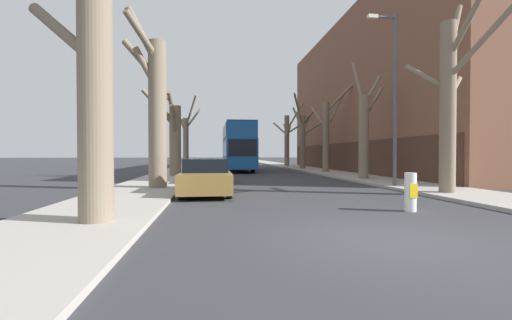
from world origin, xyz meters
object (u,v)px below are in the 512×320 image
street_tree_right_0 (450,99)px  street_tree_right_1 (364,131)px  street_tree_left_3 (186,138)px  street_tree_left_0 (93,60)px  street_tree_right_4 (288,138)px  parked_car_0 (206,178)px  traffic_bollard (410,192)px  street_tree_right_2 (327,132)px  lamp_post (393,91)px  parked_car_1 (208,171)px  street_tree_left_2 (173,135)px  street_tree_right_3 (303,137)px  street_tree_left_1 (156,107)px  double_decker_bus (237,145)px

street_tree_right_0 → street_tree_right_1: street_tree_right_0 is taller
street_tree_left_3 → street_tree_right_1: 16.92m
street_tree_left_0 → street_tree_right_4: bearing=71.0°
parked_car_0 → traffic_bollard: bearing=-38.8°
street_tree_right_2 → lamp_post: size_ratio=0.97×
street_tree_right_0 → parked_car_1: bearing=143.1°
street_tree_left_2 → street_tree_right_1: bearing=-19.7°
street_tree_right_3 → parked_car_1: size_ratio=1.74×
street_tree_right_4 → lamp_post: bearing=-92.1°
lamp_post → traffic_bollard: size_ratio=7.51×
street_tree_left_2 → parked_car_0: (2.38, -10.26, -2.15)m
street_tree_left_0 → street_tree_left_1: size_ratio=1.16×
street_tree_left_2 → double_decker_bus: street_tree_left_2 is taller
street_tree_left_0 → street_tree_left_2: 15.75m
street_tree_right_1 → lamp_post: lamp_post is taller
street_tree_left_0 → street_tree_right_0: 11.99m
street_tree_right_2 → parked_car_0: size_ratio=1.95×
street_tree_left_2 → street_tree_right_0: size_ratio=0.78×
street_tree_left_3 → lamp_post: (10.61, -17.17, 1.36)m
street_tree_left_1 → traffic_bollard: (7.74, -6.40, -3.05)m
double_decker_bus → street_tree_right_0: bearing=-72.1°
traffic_bollard → street_tree_left_1: bearing=140.4°
street_tree_left_3 → parked_car_1: bearing=-80.4°
street_tree_left_2 → double_decker_bus: (4.89, 8.58, -0.42)m
street_tree_left_1 → street_tree_left_3: street_tree_left_1 is taller
parked_car_1 → lamp_post: 9.96m
street_tree_right_2 → street_tree_right_3: street_tree_right_2 is taller
street_tree_left_0 → street_tree_left_2: street_tree_left_0 is taller
street_tree_left_0 → traffic_bollard: (7.83, 0.98, -3.03)m
parked_car_1 → traffic_bollard: (5.57, -9.88, -0.12)m
traffic_bollard → street_tree_right_0: bearing=42.3°
street_tree_right_1 → parked_car_0: 11.22m
street_tree_right_0 → street_tree_left_1: bearing=163.7°
street_tree_left_1 → lamp_post: size_ratio=0.94×
street_tree_left_2 → lamp_post: 13.95m
street_tree_left_0 → double_decker_bus: size_ratio=0.74×
street_tree_left_2 → traffic_bollard: street_tree_left_2 is taller
parked_car_0 → lamp_post: (8.36, 1.51, 3.73)m
street_tree_right_1 → street_tree_right_4: street_tree_right_4 is taller
street_tree_right_1 → street_tree_left_3: bearing=132.2°
parked_car_0 → street_tree_left_0: bearing=-112.4°
street_tree_left_3 → street_tree_right_2: 12.71m
street_tree_left_2 → street_tree_right_2: 12.19m
street_tree_right_2 → traffic_bollard: 18.60m
street_tree_right_2 → parked_car_1: bearing=-139.1°
parked_car_1 → street_tree_right_0: bearing=-36.9°
street_tree_left_0 → parked_car_0: 6.58m
parked_car_0 → street_tree_right_2: bearing=55.3°
street_tree_left_0 → street_tree_right_1: street_tree_left_0 is taller
street_tree_left_3 → parked_car_0: size_ratio=1.77×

